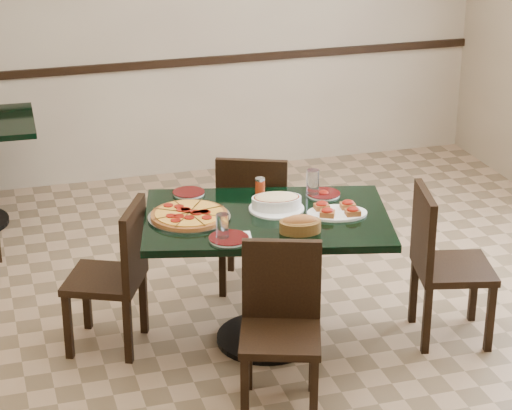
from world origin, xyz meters
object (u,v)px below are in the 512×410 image
object	(u,v)px
lasagna_casserole	(277,202)
chair_far	(254,216)
chair_near	(281,318)
chair_left	(118,270)
chair_right	(440,258)
bread_basket	(300,225)
bruschetta_platter	(337,210)
main_table	(267,247)
pepperoni_pizza	(189,215)

from	to	relation	value
lasagna_casserole	chair_far	bearing A→B (deg)	95.35
chair_near	chair_left	world-z (taller)	chair_left
chair_right	bread_basket	xyz separation A→B (m)	(-0.81, -0.02, 0.31)
bread_basket	bruschetta_platter	bearing A→B (deg)	40.03
chair_far	bruschetta_platter	xyz separation A→B (m)	(0.25, -0.69, 0.28)
chair_right	bruschetta_platter	xyz separation A→B (m)	(-0.55, 0.13, 0.29)
main_table	chair_near	distance (m)	0.59
chair_near	bread_basket	world-z (taller)	bread_basket
main_table	pepperoni_pizza	size ratio (longest dim) A/B	3.32
chair_right	lasagna_casserole	distance (m)	0.94
main_table	lasagna_casserole	xyz separation A→B (m)	(0.07, 0.06, 0.23)
main_table	lasagna_casserole	size ratio (longest dim) A/B	4.86
chair_far	pepperoni_pizza	distance (m)	0.78
chair_far	chair_right	world-z (taller)	chair_far
chair_left	chair_near	bearing A→B (deg)	66.93
lasagna_casserole	main_table	bearing A→B (deg)	-130.24
chair_far	chair_right	xyz separation A→B (m)	(0.81, -0.83, -0.01)
main_table	chair_right	world-z (taller)	chair_right
chair_near	chair_far	bearing A→B (deg)	98.96
chair_far	lasagna_casserole	distance (m)	0.62
main_table	bread_basket	bearing A→B (deg)	-54.12
lasagna_casserole	pepperoni_pizza	bearing A→B (deg)	-173.41
pepperoni_pizza	bruschetta_platter	bearing A→B (deg)	-12.85
pepperoni_pizza	bruschetta_platter	xyz separation A→B (m)	(0.76, -0.17, 0.01)
pepperoni_pizza	bread_basket	size ratio (longest dim) A/B	1.85
chair_right	lasagna_casserole	size ratio (longest dim) A/B	2.93
main_table	chair_left	world-z (taller)	chair_left
chair_near	pepperoni_pizza	size ratio (longest dim) A/B	1.91
bread_basket	main_table	bearing A→B (deg)	120.89
chair_near	lasagna_casserole	xyz separation A→B (m)	(0.18, 0.64, 0.34)
chair_left	pepperoni_pizza	xyz separation A→B (m)	(0.38, -0.09, 0.31)
main_table	chair_left	bearing A→B (deg)	-178.97
pepperoni_pizza	lasagna_casserole	size ratio (longest dim) A/B	1.46
chair_left	lasagna_casserole	distance (m)	0.92
chair_near	chair_left	size ratio (longest dim) A/B	0.99
main_table	bruschetta_platter	world-z (taller)	bruschetta_platter
chair_far	chair_left	size ratio (longest dim) A/B	1.06
main_table	pepperoni_pizza	xyz separation A→B (m)	(-0.40, 0.08, 0.20)
chair_right	lasagna_casserole	xyz separation A→B (m)	(-0.84, 0.29, 0.31)
chair_far	chair_near	bearing A→B (deg)	103.13
chair_right	chair_left	distance (m)	1.74
main_table	bread_basket	distance (m)	0.35
bruschetta_platter	chair_right	bearing A→B (deg)	-1.80
chair_far	chair_right	bearing A→B (deg)	157.74
chair_left	bread_basket	world-z (taller)	bread_basket
lasagna_casserole	bruschetta_platter	distance (m)	0.33
lasagna_casserole	chair_right	bearing A→B (deg)	-10.08
chair_right	chair_left	xyz separation A→B (m)	(-1.69, 0.40, -0.02)
chair_far	bruschetta_platter	world-z (taller)	chair_far
chair_far	pepperoni_pizza	xyz separation A→B (m)	(-0.51, -0.52, 0.28)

